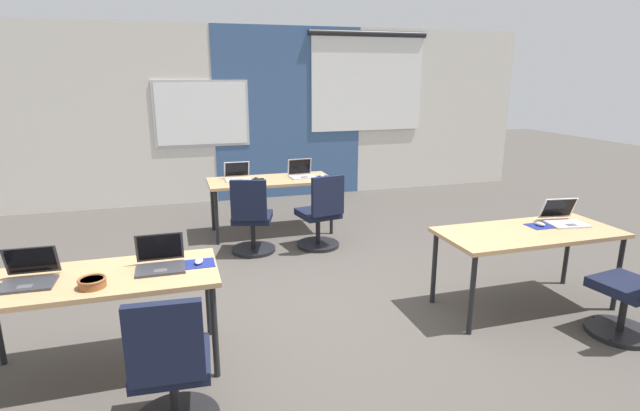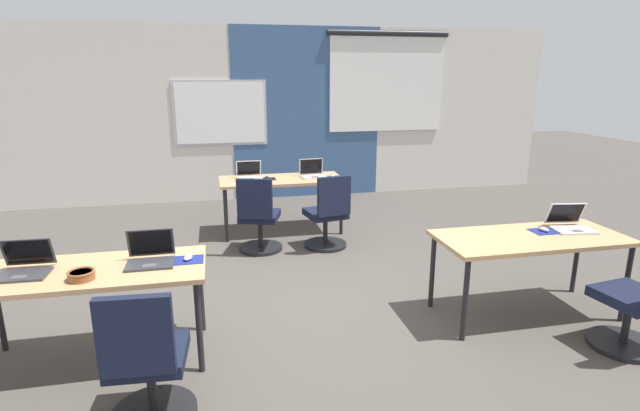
# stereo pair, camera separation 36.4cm
# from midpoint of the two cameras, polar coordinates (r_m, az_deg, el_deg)

# --- Properties ---
(ground_plane) EXTENTS (24.00, 24.00, 0.00)m
(ground_plane) POSITION_cam_midpoint_polar(r_m,az_deg,el_deg) (4.65, -2.44, -11.16)
(ground_plane) COLOR #47423D
(back_wall_assembly) EXTENTS (10.00, 0.27, 2.80)m
(back_wall_assembly) POSITION_cam_midpoint_polar(r_m,az_deg,el_deg) (8.34, -9.62, 10.40)
(back_wall_assembly) COLOR silver
(back_wall_assembly) RESTS_ON ground
(desk_near_left) EXTENTS (1.60, 0.70, 0.72)m
(desk_near_left) POSITION_cam_midpoint_polar(r_m,az_deg,el_deg) (3.79, -26.89, -8.21)
(desk_near_left) COLOR tan
(desk_near_left) RESTS_ON ground
(desk_near_right) EXTENTS (1.60, 0.70, 0.72)m
(desk_near_right) POSITION_cam_midpoint_polar(r_m,az_deg,el_deg) (4.63, 20.96, -3.47)
(desk_near_right) COLOR tan
(desk_near_right) RESTS_ON ground
(desk_far_center) EXTENTS (1.60, 0.70, 0.72)m
(desk_far_center) POSITION_cam_midpoint_polar(r_m,az_deg,el_deg) (6.48, -7.34, 2.50)
(desk_far_center) COLOR tan
(desk_far_center) RESTS_ON ground
(laptop_near_right_end) EXTENTS (0.37, 0.37, 0.22)m
(laptop_near_right_end) POSITION_cam_midpoint_polar(r_m,az_deg,el_deg) (4.95, 24.57, -1.39)
(laptop_near_right_end) COLOR silver
(laptop_near_right_end) RESTS_ON desk_near_right
(mousepad_near_right_end) EXTENTS (0.22, 0.19, 0.00)m
(mousepad_near_right_end) POSITION_cam_midpoint_polar(r_m,az_deg,el_deg) (4.79, 22.16, -2.24)
(mousepad_near_right_end) COLOR navy
(mousepad_near_right_end) RESTS_ON desk_near_right
(mouse_near_right_end) EXTENTS (0.07, 0.11, 0.03)m
(mouse_near_right_end) POSITION_cam_midpoint_polar(r_m,az_deg,el_deg) (4.78, 22.18, -2.02)
(mouse_near_right_end) COLOR #B2B2B7
(mouse_near_right_end) RESTS_ON mousepad_near_right_end
(chair_near_right_end) EXTENTS (0.52, 0.57, 0.92)m
(chair_near_right_end) POSITION_cam_midpoint_polar(r_m,az_deg,el_deg) (4.53, 30.77, -8.92)
(chair_near_right_end) COLOR black
(chair_near_right_end) RESTS_ON ground
(laptop_near_left_end) EXTENTS (0.34, 0.32, 0.23)m
(laptop_near_left_end) POSITION_cam_midpoint_polar(r_m,az_deg,el_deg) (3.86, -33.05, -6.89)
(laptop_near_left_end) COLOR #333338
(laptop_near_left_end) RESTS_ON desk_near_left
(laptop_far_left) EXTENTS (0.33, 0.32, 0.22)m
(laptop_far_left) POSITION_cam_midpoint_polar(r_m,az_deg,el_deg) (6.50, -11.08, 3.35)
(laptop_far_left) COLOR silver
(laptop_far_left) RESTS_ON desk_far_center
(mousepad_far_left) EXTENTS (0.22, 0.19, 0.00)m
(mousepad_far_left) POSITION_cam_midpoint_polar(r_m,az_deg,el_deg) (6.44, -9.01, 2.93)
(mousepad_far_left) COLOR black
(mousepad_far_left) RESTS_ON desk_far_center
(mouse_far_left) EXTENTS (0.06, 0.10, 0.03)m
(mouse_far_left) POSITION_cam_midpoint_polar(r_m,az_deg,el_deg) (6.44, -9.02, 3.09)
(mouse_far_left) COLOR black
(mouse_far_left) RESTS_ON mousepad_far_left
(chair_far_left) EXTENTS (0.55, 0.60, 0.92)m
(chair_far_left) POSITION_cam_midpoint_polar(r_m,az_deg,el_deg) (5.80, -9.70, -1.99)
(chair_far_left) COLOR black
(chair_far_left) RESTS_ON ground
(laptop_far_right) EXTENTS (0.35, 0.29, 0.24)m
(laptop_far_right) POSITION_cam_midpoint_polar(r_m,az_deg,el_deg) (6.56, -3.72, 3.72)
(laptop_far_right) COLOR #B7B7BC
(laptop_far_right) RESTS_ON desk_far_center
(mousepad_far_right) EXTENTS (0.22, 0.19, 0.00)m
(mousepad_far_right) POSITION_cam_midpoint_polar(r_m,az_deg,el_deg) (6.55, -1.40, 3.30)
(mousepad_far_right) COLOR navy
(mousepad_far_right) RESTS_ON desk_far_center
(mouse_far_right) EXTENTS (0.06, 0.10, 0.03)m
(mouse_far_right) POSITION_cam_midpoint_polar(r_m,az_deg,el_deg) (6.54, -1.40, 3.46)
(mouse_far_right) COLOR #B2B2B7
(mouse_far_right) RESTS_ON mousepad_far_right
(chair_far_right) EXTENTS (0.52, 0.57, 0.92)m
(chair_far_right) POSITION_cam_midpoint_polar(r_m,az_deg,el_deg) (5.89, -1.69, -1.49)
(chair_far_right) COLOR black
(chair_far_right) RESTS_ON ground
(laptop_near_left_inner) EXTENTS (0.33, 0.28, 0.23)m
(laptop_near_left_inner) POSITION_cam_midpoint_polar(r_m,az_deg,el_deg) (3.73, -20.71, -6.08)
(laptop_near_left_inner) COLOR #333338
(laptop_near_left_inner) RESTS_ON desk_near_left
(mousepad_near_left_inner) EXTENTS (0.22, 0.19, 0.00)m
(mousepad_near_left_inner) POSITION_cam_midpoint_polar(r_m,az_deg,el_deg) (3.73, -16.59, -6.51)
(mousepad_near_left_inner) COLOR navy
(mousepad_near_left_inner) RESTS_ON desk_near_left
(mouse_near_left_inner) EXTENTS (0.08, 0.11, 0.03)m
(mouse_near_left_inner) POSITION_cam_midpoint_polar(r_m,az_deg,el_deg) (3.72, -16.61, -6.24)
(mouse_near_left_inner) COLOR silver
(mouse_near_left_inner) RESTS_ON mousepad_near_left_inner
(chair_near_left_inner) EXTENTS (0.52, 0.55, 0.92)m
(chair_near_left_inner) POSITION_cam_midpoint_polar(r_m,az_deg,el_deg) (3.15, -20.20, -18.13)
(chair_near_left_inner) COLOR black
(chair_near_left_inner) RESTS_ON ground
(snack_bowl) EXTENTS (0.18, 0.18, 0.06)m
(snack_bowl) POSITION_cam_midpoint_polar(r_m,az_deg,el_deg) (3.59, -27.59, -7.91)
(snack_bowl) COLOR brown
(snack_bowl) RESTS_ON desk_near_left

